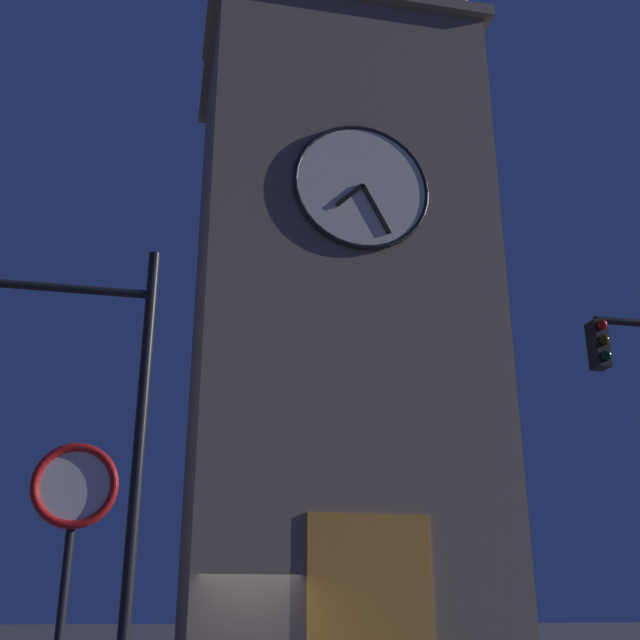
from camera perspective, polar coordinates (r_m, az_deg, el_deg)
clocktower at (r=25.94m, az=0.99°, el=0.34°), size 9.48×8.35×27.48m
traffic_signal_far at (r=11.00m, az=-17.83°, el=-6.09°), size 3.29×0.41×6.57m
no_horn_sign at (r=7.57m, az=-17.67°, el=-13.51°), size 0.78×0.14×3.12m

